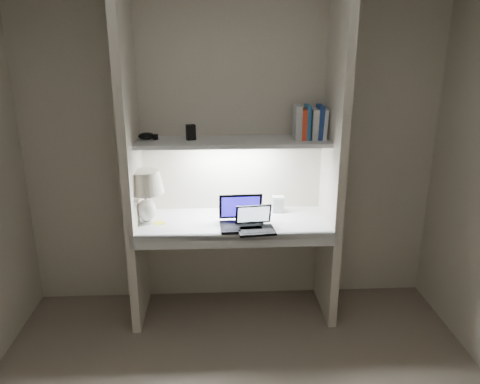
{
  "coord_description": "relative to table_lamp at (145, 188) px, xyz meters",
  "views": [
    {
      "loc": [
        -0.11,
        -2.04,
        2.07
      ],
      "look_at": [
        0.04,
        1.05,
        1.05
      ],
      "focal_mm": 35.0,
      "sensor_mm": 36.0,
      "label": 1
    }
  ],
  "objects": [
    {
      "name": "table_lamp",
      "position": [
        0.0,
        0.0,
        0.0
      ],
      "size": [
        0.27,
        0.27,
        0.4
      ],
      "color": "white",
      "rests_on": "desk"
    },
    {
      "name": "speaker",
      "position": [
        1.0,
        0.18,
        -0.21
      ],
      "size": [
        0.1,
        0.07,
        0.13
      ],
      "primitive_type": "cube",
      "rotation": [
        0.0,
        0.0,
        -0.09
      ],
      "color": "silver",
      "rests_on": "desk"
    },
    {
      "name": "book_row",
      "position": [
        1.21,
        0.12,
        0.44
      ],
      "size": [
        0.23,
        0.16,
        0.25
      ],
      "color": "white",
      "rests_on": "shelf"
    },
    {
      "name": "sticky_note",
      "position": [
        0.09,
        -0.01,
        -0.27
      ],
      "size": [
        0.11,
        0.11,
        0.0
      ],
      "primitive_type": "cube",
      "rotation": [
        0.0,
        0.0,
        0.49
      ],
      "color": "yellow",
      "rests_on": "desk"
    },
    {
      "name": "shelf_gadget",
      "position": [
        0.01,
        0.14,
        0.35
      ],
      "size": [
        0.14,
        0.12,
        0.05
      ],
      "primitive_type": "ellipsoid",
      "rotation": [
        0.0,
        0.0,
        0.26
      ],
      "color": "black",
      "rests_on": "shelf"
    },
    {
      "name": "mouse",
      "position": [
        0.75,
        -0.07,
        -0.25
      ],
      "size": [
        0.13,
        0.1,
        0.04
      ],
      "primitive_type": "ellipsoid",
      "rotation": [
        0.0,
        0.0,
        -0.36
      ],
      "color": "black",
      "rests_on": "desk"
    },
    {
      "name": "alcove_panel_left",
      "position": [
        -0.09,
        0.01,
        0.21
      ],
      "size": [
        0.06,
        0.55,
        2.5
      ],
      "primitive_type": "cube",
      "color": "beige",
      "rests_on": "floor"
    },
    {
      "name": "laptop_main",
      "position": [
        0.7,
        -0.09,
        -0.22
      ],
      "size": [
        0.33,
        0.29,
        0.22
      ],
      "rotation": [
        0.0,
        0.0,
        0.05
      ],
      "color": "black",
      "rests_on": "desk"
    },
    {
      "name": "desk",
      "position": [
        0.64,
        0.01,
        -0.29
      ],
      "size": [
        1.4,
        0.55,
        0.04
      ],
      "primitive_type": "cube",
      "color": "white",
      "rests_on": "alcove_panel_left"
    },
    {
      "name": "back_wall",
      "position": [
        0.64,
        0.29,
        0.21
      ],
      "size": [
        3.2,
        0.01,
        2.5
      ],
      "primitive_type": "cube",
      "color": "beige",
      "rests_on": "floor"
    },
    {
      "name": "laptop_netbook",
      "position": [
        0.79,
        -0.18,
        -0.23
      ],
      "size": [
        0.28,
        0.25,
        0.17
      ],
      "rotation": [
        0.0,
        0.0,
        0.11
      ],
      "color": "black",
      "rests_on": "desk"
    },
    {
      "name": "desk_apron",
      "position": [
        0.64,
        -0.25,
        -0.32
      ],
      "size": [
        1.46,
        0.03,
        0.1
      ],
      "primitive_type": "cube",
      "color": "silver",
      "rests_on": "desk"
    },
    {
      "name": "strip_light",
      "position": [
        0.64,
        0.11,
        0.29
      ],
      "size": [
        0.6,
        0.04,
        0.02
      ],
      "primitive_type": "cube",
      "color": "white",
      "rests_on": "shelf"
    },
    {
      "name": "shelf",
      "position": [
        0.64,
        0.11,
        0.31
      ],
      "size": [
        1.4,
        0.36,
        0.03
      ],
      "primitive_type": "cube",
      "color": "silver",
      "rests_on": "back_wall"
    },
    {
      "name": "alcove_panel_right",
      "position": [
        1.37,
        0.01,
        0.21
      ],
      "size": [
        0.06,
        0.55,
        2.5
      ],
      "primitive_type": "cube",
      "color": "beige",
      "rests_on": "floor"
    },
    {
      "name": "cable_coil",
      "position": [
        0.82,
        0.07,
        -0.26
      ],
      "size": [
        0.14,
        0.14,
        0.01
      ],
      "primitive_type": "torus",
      "rotation": [
        0.0,
        0.0,
        0.42
      ],
      "color": "black",
      "rests_on": "desk"
    },
    {
      "name": "shelf_box",
      "position": [
        0.34,
        0.12,
        0.38
      ],
      "size": [
        0.08,
        0.06,
        0.11
      ],
      "primitive_type": "cube",
      "rotation": [
        0.0,
        0.0,
        0.3
      ],
      "color": "black",
      "rests_on": "shelf"
    }
  ]
}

